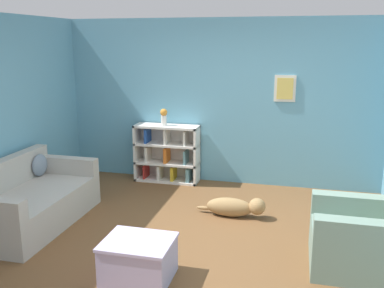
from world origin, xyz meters
name	(u,v)px	position (x,y,z in m)	size (l,w,h in m)	color
ground_plane	(184,239)	(0.00, 0.00, 0.00)	(14.00, 14.00, 0.00)	brown
wall_back	(220,102)	(0.00, 2.25, 1.30)	(5.60, 0.13, 2.60)	#609EB7
couch	(28,202)	(-2.00, -0.04, 0.29)	(0.96, 1.80, 0.80)	#ADA89E
bookshelf	(167,154)	(-0.82, 2.03, 0.45)	(1.04, 0.34, 0.93)	silver
recliner_chair	(368,237)	(1.96, -0.17, 0.33)	(0.98, 0.88, 0.94)	gray
coffee_table	(139,258)	(-0.20, -0.91, 0.21)	(0.66, 0.55, 0.40)	#ADA3CC
dog	(235,207)	(0.48, 0.81, 0.13)	(0.92, 0.23, 0.28)	#9E7A4C
vase	(164,116)	(-0.87, 2.01, 1.08)	(0.12, 0.12, 0.27)	silver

